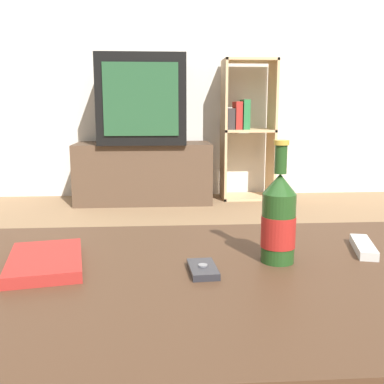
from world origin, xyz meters
name	(u,v)px	position (x,y,z in m)	size (l,w,h in m)	color
back_wall	(164,40)	(0.00, 3.02, 1.30)	(8.00, 0.05, 2.60)	beige
coffee_table	(182,297)	(0.00, 0.00, 0.36)	(1.39, 0.75, 0.42)	#422B1C
tv_stand	(144,173)	(-0.18, 2.72, 0.24)	(1.07, 0.46, 0.47)	#4C3828
television	(142,100)	(-0.18, 2.72, 0.81)	(0.66, 0.55, 0.67)	black
bookshelf	(245,127)	(0.65, 2.81, 0.59)	(0.42, 0.30, 1.13)	tan
beer_bottle	(279,220)	(0.21, 0.06, 0.51)	(0.07, 0.07, 0.26)	#1E4219
cell_phone	(203,270)	(0.04, 0.00, 0.42)	(0.06, 0.10, 0.02)	#232328
remote_control	(363,247)	(0.43, 0.11, 0.43)	(0.08, 0.16, 0.02)	beige
table_book	(45,261)	(-0.28, 0.06, 0.43)	(0.19, 0.25, 0.02)	maroon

